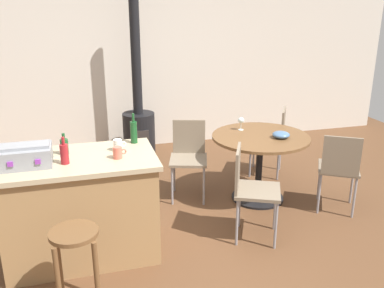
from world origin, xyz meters
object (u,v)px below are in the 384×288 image
at_px(folding_chair_right, 189,154).
at_px(serving_bowl, 281,135).
at_px(kitchen_island, 81,207).
at_px(folding_chair_near, 250,186).
at_px(bottle_2, 64,153).
at_px(bottle_1, 134,132).
at_px(folding_chair_left, 273,136).
at_px(folding_chair_far, 339,166).
at_px(bottle_0, 64,146).
at_px(cup_0, 118,145).
at_px(cup_1, 118,153).
at_px(dining_table, 260,151).
at_px(wooden_stool, 76,254).
at_px(wine_glass, 241,121).
at_px(toolbox, 26,156).
at_px(wood_stove, 139,120).

distance_m(folding_chair_right, serving_bowl, 1.02).
distance_m(kitchen_island, folding_chair_near, 1.49).
xyz_separation_m(bottle_2, serving_bowl, (2.15, 0.57, -0.21)).
bearing_deg(bottle_1, serving_bowl, 7.57).
bearing_deg(bottle_2, bottle_1, 31.32).
bearing_deg(folding_chair_left, folding_chair_far, -79.04).
height_order(folding_chair_right, bottle_0, bottle_0).
height_order(cup_0, serving_bowl, cup_0).
xyz_separation_m(folding_chair_near, serving_bowl, (0.58, 0.58, 0.25)).
xyz_separation_m(kitchen_island, cup_1, (0.32, -0.10, 0.49)).
bearing_deg(bottle_2, folding_chair_left, 28.10).
distance_m(dining_table, folding_chair_near, 0.82).
relative_size(dining_table, folding_chair_left, 1.22).
xyz_separation_m(kitchen_island, cup_0, (0.35, 0.09, 0.49)).
relative_size(wooden_stool, wine_glass, 4.55).
bearing_deg(serving_bowl, bottle_2, -165.23).
distance_m(folding_chair_near, serving_bowl, 0.86).
bearing_deg(wooden_stool, serving_bowl, 29.62).
distance_m(cup_0, cup_1, 0.19).
xyz_separation_m(toolbox, cup_0, (0.72, 0.15, -0.03)).
height_order(folding_chair_far, folding_chair_right, folding_chair_far).
relative_size(toolbox, bottle_2, 1.76).
relative_size(wooden_stool, folding_chair_right, 0.77).
height_order(dining_table, folding_chair_right, folding_chair_right).
height_order(kitchen_island, folding_chair_far, kitchen_island).
height_order(kitchen_island, folding_chair_near, kitchen_island).
relative_size(folding_chair_near, folding_chair_right, 1.02).
height_order(kitchen_island, cup_0, cup_0).
bearing_deg(bottle_1, kitchen_island, -153.02).
height_order(folding_chair_near, bottle_1, bottle_1).
height_order(wooden_stool, bottle_2, bottle_2).
xyz_separation_m(wood_stove, cup_1, (-0.52, -2.36, 0.41)).
bearing_deg(folding_chair_far, dining_table, 143.36).
distance_m(wooden_stool, folding_chair_near, 1.66).
bearing_deg(kitchen_island, wood_stove, 69.67).
xyz_separation_m(dining_table, serving_bowl, (0.17, -0.12, 0.21)).
xyz_separation_m(folding_chair_far, bottle_1, (-2.05, 0.16, 0.50)).
height_order(folding_chair_far, bottle_0, bottle_0).
xyz_separation_m(kitchen_island, wine_glass, (1.77, 0.84, 0.39)).
bearing_deg(folding_chair_near, dining_table, 59.94).
bearing_deg(folding_chair_left, wood_stove, 144.38).
bearing_deg(wine_glass, kitchen_island, -154.53).
xyz_separation_m(wooden_stool, wood_stove, (0.90, 3.01, 0.05)).
distance_m(dining_table, cup_0, 1.67).
bearing_deg(bottle_0, folding_chair_right, 31.17).
bearing_deg(cup_1, serving_bowl, 17.82).
relative_size(wooden_stool, bottle_1, 2.41).
bearing_deg(folding_chair_left, folding_chair_near, -123.11).
bearing_deg(folding_chair_far, bottle_2, -175.59).
bearing_deg(serving_bowl, folding_chair_near, -134.86).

